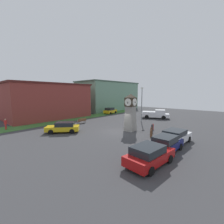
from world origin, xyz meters
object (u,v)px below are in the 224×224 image
at_px(car_navy_sedan, 149,155).
at_px(bench, 82,120).
at_px(pedestrian_crossing_lot, 6,124).
at_px(street_lamp_near_road, 142,102).
at_px(bollard_mid_row, 152,128).
at_px(bollard_near_tower, 153,127).
at_px(car_silver_hatch, 110,111).
at_px(bollard_far_row, 151,131).
at_px(pickup_truck, 155,114).
at_px(car_end_of_row, 63,127).
at_px(car_near_tower, 166,144).
at_px(clock_tower, 130,112).
at_px(car_by_building, 176,136).
at_px(bollard_end_row, 151,134).

distance_m(car_navy_sedan, bench, 17.48).
bearing_deg(pedestrian_crossing_lot, bench, -26.05).
xyz_separation_m(bench, street_lamp_near_road, (7.88, -7.51, 3.15)).
height_order(bollard_mid_row, bench, bollard_mid_row).
relative_size(bollard_mid_row, car_navy_sedan, 0.25).
distance_m(bollard_near_tower, car_silver_hatch, 18.23).
xyz_separation_m(bollard_far_row, pickup_truck, (12.34, 4.91, 0.42)).
bearing_deg(car_end_of_row, bollard_mid_row, -49.36).
bearing_deg(bollard_far_row, bollard_mid_row, 21.31).
height_order(car_silver_hatch, street_lamp_near_road, street_lamp_near_road).
relative_size(bollard_far_row, car_end_of_row, 0.23).
bearing_deg(car_near_tower, clock_tower, 56.79).
bearing_deg(car_silver_hatch, bollard_near_tower, -119.33).
bearing_deg(car_by_building, car_silver_hatch, 57.59).
bearing_deg(car_navy_sedan, pedestrian_crossing_lot, 99.37).
bearing_deg(bollard_near_tower, bench, 107.42).
height_order(bollard_end_row, car_end_of_row, car_end_of_row).
height_order(bollard_end_row, pickup_truck, pickup_truck).
relative_size(car_near_tower, car_end_of_row, 0.94).
distance_m(clock_tower, pedestrian_crossing_lot, 18.33).
bearing_deg(car_navy_sedan, bollard_mid_row, 23.89).
xyz_separation_m(bollard_end_row, car_silver_hatch, (12.61, 17.38, 0.33)).
height_order(pedestrian_crossing_lot, street_lamp_near_road, street_lamp_near_road).
bearing_deg(bollard_end_row, pedestrian_crossing_lot, 119.10).
xyz_separation_m(bollard_near_tower, pedestrian_crossing_lot, (-13.78, 16.65, 0.46)).
height_order(car_navy_sedan, pedestrian_crossing_lot, pedestrian_crossing_lot).
bearing_deg(pickup_truck, street_lamp_near_road, 177.33).
bearing_deg(car_by_building, clock_tower, 78.12).
bearing_deg(street_lamp_near_road, car_near_tower, -142.13).
distance_m(bollard_end_row, car_silver_hatch, 21.47).
xyz_separation_m(car_end_of_row, pedestrian_crossing_lot, (-4.56, 7.90, 0.18)).
relative_size(bollard_near_tower, pickup_truck, 0.15).
xyz_separation_m(bollard_mid_row, bollard_end_row, (-2.38, -1.01, -0.08)).
xyz_separation_m(clock_tower, bollard_end_row, (-1.13, -3.75, -2.15)).
height_order(bollard_mid_row, pedestrian_crossing_lot, pedestrian_crossing_lot).
bearing_deg(bollard_mid_row, bollard_far_row, -158.69).
height_order(car_by_building, pickup_truck, pickup_truck).
xyz_separation_m(car_near_tower, car_by_building, (3.01, 0.07, 0.00)).
bearing_deg(car_end_of_row, car_near_tower, -80.36).
bearing_deg(pedestrian_crossing_lot, car_by_building, -65.00).
relative_size(clock_tower, car_silver_hatch, 1.30).
distance_m(bollard_end_row, car_near_tower, 4.45).
bearing_deg(car_silver_hatch, bollard_far_row, -124.27).
bearing_deg(car_by_building, bollard_far_row, 67.90).
bearing_deg(bollard_end_row, car_by_building, -95.44).
height_order(car_near_tower, car_end_of_row, car_near_tower).
relative_size(clock_tower, bollard_near_tower, 5.83).
bearing_deg(bollard_mid_row, bollard_end_row, -157.04).
height_order(car_near_tower, car_by_building, car_near_tower).
distance_m(bollard_near_tower, bollard_far_row, 2.74).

